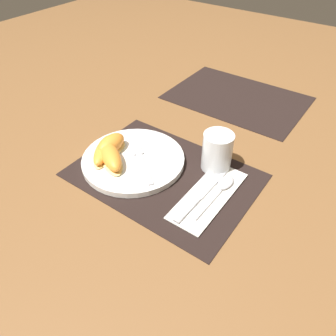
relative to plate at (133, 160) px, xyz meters
name	(u,v)px	position (x,y,z in m)	size (l,w,h in m)	color
ground_plane	(164,175)	(0.10, 0.01, -0.01)	(3.00, 3.00, 0.00)	brown
placemat	(164,175)	(0.10, 0.01, -0.01)	(0.46, 0.33, 0.00)	black
placemat_far	(237,98)	(0.06, 0.49, -0.01)	(0.46, 0.33, 0.00)	black
plate	(133,160)	(0.00, 0.00, 0.00)	(0.27, 0.27, 0.02)	white
juice_glass	(217,153)	(0.19, 0.11, 0.04)	(0.08, 0.08, 0.10)	silver
napkin	(208,196)	(0.23, 0.01, -0.01)	(0.09, 0.24, 0.00)	white
knife	(201,194)	(0.22, 0.00, 0.00)	(0.02, 0.23, 0.01)	#BCBCC1
spoon	(221,188)	(0.24, 0.04, 0.00)	(0.03, 0.17, 0.01)	#BCBCC1
fork	(139,156)	(0.01, 0.01, 0.01)	(0.17, 0.13, 0.00)	#BCBCC1
citrus_wedge_0	(111,145)	(-0.07, -0.01, 0.03)	(0.06, 0.10, 0.05)	#F4DB84
citrus_wedge_1	(104,150)	(-0.07, -0.04, 0.02)	(0.10, 0.14, 0.03)	#F4DB84
citrus_wedge_2	(109,157)	(-0.04, -0.05, 0.03)	(0.13, 0.10, 0.04)	#F4DB84
citrus_wedge_3	(111,156)	(-0.03, -0.05, 0.03)	(0.14, 0.11, 0.04)	#F4DB84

